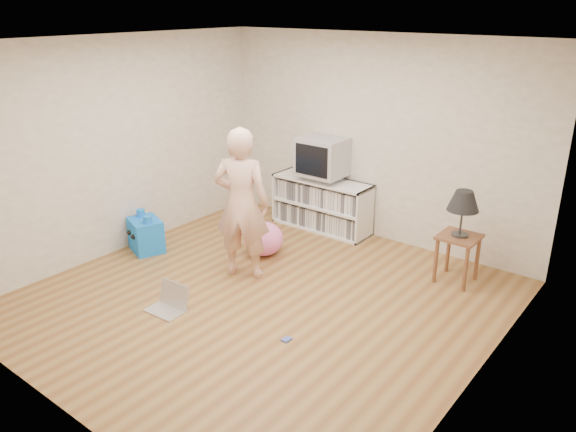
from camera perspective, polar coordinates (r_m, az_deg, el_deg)
The scene contains 13 objects.
ground at distance 5.99m, azimuth -2.64°, elevation -8.42°, with size 4.50×4.50×0.00m, color brown.
walls at distance 5.47m, azimuth -2.87°, elevation 3.52°, with size 4.52×4.52×2.60m.
ceiling at distance 5.23m, azimuth -3.14°, elevation 17.24°, with size 4.50×4.50×0.01m, color white.
media_unit at distance 7.68m, azimuth 3.53°, elevation 1.25°, with size 1.40×0.45×0.70m.
dvd_deck at distance 7.54m, azimuth 3.53°, elevation 3.97°, with size 0.45×0.35×0.07m, color gray.
crt_tv at distance 7.46m, azimuth 3.56°, elevation 6.05°, with size 0.60×0.53×0.50m.
side_table at distance 6.45m, azimuth 16.89°, elevation -3.01°, with size 0.42×0.42×0.55m.
table_lamp at distance 6.26m, azimuth 17.40°, elevation 1.39°, with size 0.34×0.34×0.52m.
person at distance 6.18m, azimuth -4.72°, elevation 1.23°, with size 0.63×0.41×1.72m, color beige.
laptop at distance 5.90m, azimuth -11.91°, elevation -8.60°, with size 0.39×0.32×0.26m.
playing_cards at distance 5.32m, azimuth -0.14°, elevation -12.43°, with size 0.07×0.09×0.02m, color #495EC4.
plush_blue at distance 7.23m, azimuth -14.25°, elevation -1.84°, with size 0.53×0.47×0.50m.
plush_pink at distance 6.91m, azimuth -2.50°, elevation -2.32°, with size 0.49×0.49×0.41m, color pink.
Camera 1 is at (3.42, -3.94, 2.94)m, focal length 35.00 mm.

